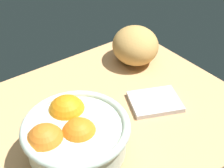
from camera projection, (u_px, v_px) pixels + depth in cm
name	position (u px, v px, depth cm)	size (l,w,h in cm)	color
ground_plane	(76.00, 132.00, 69.83)	(83.11, 53.64, 3.00)	tan
fruit_bowl	(73.00, 134.00, 58.32)	(20.69, 20.69, 11.44)	silver
bread_loaf	(135.00, 45.00, 88.06)	(15.02, 13.37, 10.54)	tan
napkin_spare	(155.00, 102.00, 75.13)	(12.07, 9.55, 1.23)	silver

